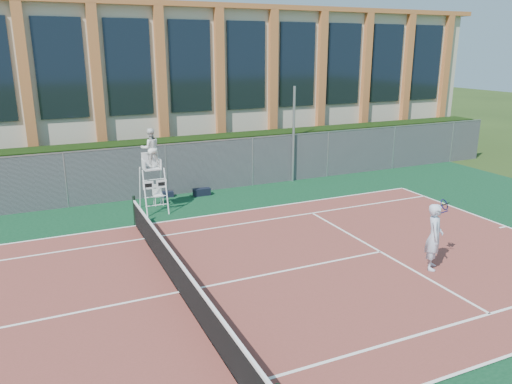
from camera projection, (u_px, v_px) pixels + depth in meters
name	position (u px, v px, depth m)	size (l,w,h in m)	color
ground	(179.00, 293.00, 12.87)	(120.00, 120.00, 0.00)	#233814
apron	(169.00, 277.00, 13.75)	(36.00, 20.00, 0.01)	#0B331B
tennis_court	(179.00, 292.00, 12.87)	(23.77, 10.97, 0.02)	brown
tennis_net	(179.00, 274.00, 12.72)	(0.10, 11.30, 1.10)	black
fence	(118.00, 175.00, 20.26)	(40.00, 0.06, 2.20)	#595E60
hedge	(113.00, 169.00, 21.31)	(40.00, 1.40, 2.20)	black
building	(85.00, 85.00, 27.42)	(45.00, 10.60, 8.22)	beige
steel_pole	(294.00, 135.00, 23.05)	(0.12, 0.12, 4.44)	#9EA0A5
umpire_chair	(151.00, 151.00, 18.77)	(0.91, 1.39, 3.25)	white
plastic_chair	(158.00, 193.00, 20.00)	(0.38, 0.38, 0.82)	silver
sports_bag_near	(202.00, 192.00, 21.31)	(0.73, 0.29, 0.31)	black
sports_bag_far	(167.00, 194.00, 21.12)	(0.56, 0.24, 0.23)	black
tennis_player	(434.00, 236.00, 14.00)	(1.10, 0.88, 1.92)	silver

